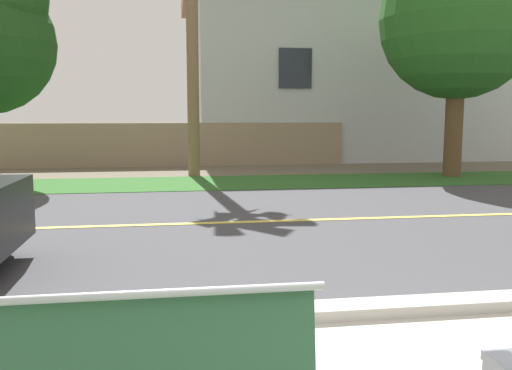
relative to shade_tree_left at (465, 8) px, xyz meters
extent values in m
plane|color=#665B4C|center=(-6.53, -3.88, -4.43)|extent=(140.00, 140.00, 0.00)
cube|color=#ADA89E|center=(-6.53, -9.53, -4.38)|extent=(44.00, 0.30, 0.11)
cube|color=#424247|center=(-6.53, -5.38, -4.43)|extent=(52.00, 8.00, 0.01)
cube|color=#E0CC4C|center=(-6.53, -5.38, -4.42)|extent=(48.00, 0.14, 0.01)
cube|color=#2D6026|center=(-6.53, -0.36, -4.42)|extent=(48.00, 2.80, 0.02)
cube|color=#285138|center=(-7.94, -11.66, -3.72)|extent=(1.75, 0.12, 0.52)
cylinder|color=#9EA0A8|center=(-7.94, -11.67, -3.44)|extent=(1.82, 0.04, 0.04)
cylinder|color=brown|center=(-0.13, 0.08, -3.14)|extent=(0.47, 0.47, 2.58)
sphere|color=#23561E|center=(-0.13, 0.08, -0.30)|extent=(4.13, 4.13, 4.13)
cylinder|color=brown|center=(-7.04, 1.33, -0.75)|extent=(0.32, 0.32, 7.36)
cube|color=gray|center=(-8.49, 4.21, -3.73)|extent=(13.00, 0.36, 1.40)
cube|color=#B7BCC1|center=(-1.05, 7.41, -1.55)|extent=(11.23, 6.40, 5.77)
cube|color=#232833|center=(-3.58, 4.18, -1.26)|extent=(1.10, 0.06, 1.30)
cube|color=#232833|center=(1.47, 4.18, -1.26)|extent=(1.10, 0.06, 1.30)
camera|label=1|loc=(-7.65, -13.85, -2.72)|focal=38.75mm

